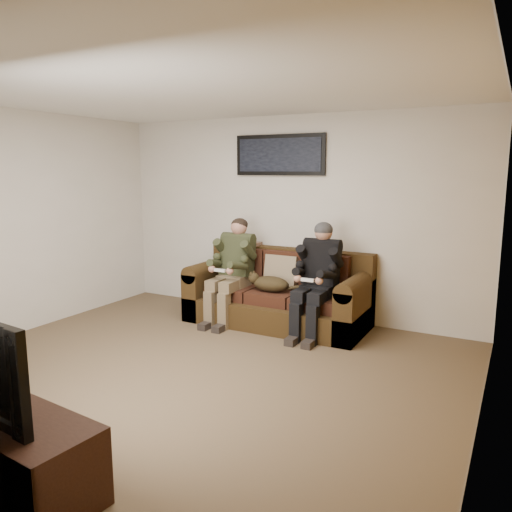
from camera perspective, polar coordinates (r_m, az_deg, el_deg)
The scene contains 13 objects.
floor at distance 4.94m, azimuth -7.33°, elevation -13.00°, with size 5.00×5.00×0.00m, color brown.
ceiling at distance 4.61m, azimuth -8.07°, elevation 18.33°, with size 5.00×5.00×0.00m, color silver.
wall_back at distance 6.54m, azimuth 3.94°, elevation 4.44°, with size 5.00×5.00×0.00m, color beige.
wall_left at distance 6.39m, azimuth -26.23°, elevation 3.32°, with size 4.50×4.50×0.00m, color beige.
wall_right at distance 3.75m, azimuth 25.11°, elevation -0.48°, with size 4.50×4.50×0.00m, color beige.
accent_wall_right at distance 3.75m, azimuth 24.95°, elevation -0.47°, with size 4.50×4.50×0.00m, color #A26610.
sofa at distance 6.31m, azimuth 2.71°, elevation -4.57°, with size 2.23×0.96×0.91m.
throw_pillow at distance 6.28m, azimuth 2.90°, elevation -1.79°, with size 0.43×0.12×0.41m, color #867358.
throw_blanket at distance 6.75m, azimuth -1.41°, elevation 1.30°, with size 0.46×0.22×0.08m, color gray.
person_left at distance 6.33m, azimuth -2.69°, elevation -0.91°, with size 0.51×0.87×1.30m.
person_right at distance 5.83m, azimuth 7.05°, elevation -1.86°, with size 0.51×0.86×1.31m.
cat at distance 6.09m, azimuth 1.54°, elevation -3.14°, with size 0.66×0.26×0.24m.
framed_poster at distance 6.55m, azimuth 2.71°, elevation 11.46°, with size 1.25×0.05×0.52m.
Camera 1 is at (2.68, -3.69, 1.91)m, focal length 35.00 mm.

